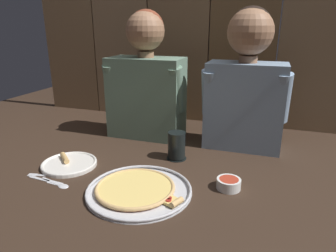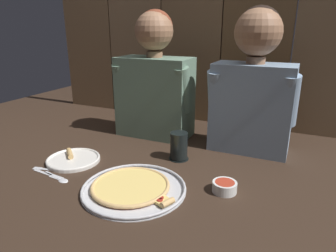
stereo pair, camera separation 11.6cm
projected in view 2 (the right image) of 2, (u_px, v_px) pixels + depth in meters
The scene contains 10 objects.
ground_plane at pixel (161, 179), 1.13m from camera, with size 3.20×3.20×0.00m, color #332319.
pizza_tray at pixel (133, 187), 1.06m from camera, with size 0.37×0.37×0.03m.
dinner_plate at pixel (73, 159), 1.28m from camera, with size 0.22×0.22×0.03m.
drinking_glass at pixel (179, 146), 1.29m from camera, with size 0.09×0.09×0.12m.
dipping_bowl at pixel (225, 186), 1.04m from camera, with size 0.09×0.09×0.04m.
table_fork at pixel (46, 169), 1.21m from camera, with size 0.13×0.04×0.01m.
table_knife at pixel (48, 174), 1.17m from camera, with size 0.16×0.03×0.01m.
table_spoon at pixel (60, 178), 1.13m from camera, with size 0.14×0.05×0.01m.
diner_left at pixel (155, 79), 1.51m from camera, with size 0.41×0.20×0.63m.
diner_right at pixel (254, 83), 1.31m from camera, with size 0.38×0.21×0.63m.
Camera 2 is at (0.44, -0.91, 0.55)m, focal length 32.09 mm.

